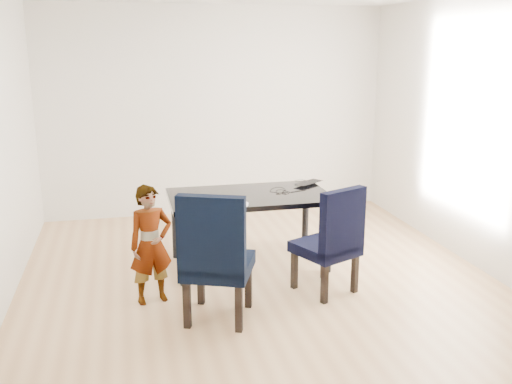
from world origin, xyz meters
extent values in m
cube|color=tan|center=(0.00, 0.00, -0.01)|extent=(4.50, 5.00, 0.01)
cube|color=white|center=(0.00, 2.50, 1.35)|extent=(4.50, 0.01, 2.70)
cube|color=white|center=(0.00, -2.50, 1.35)|extent=(4.50, 0.01, 2.70)
cube|color=white|center=(2.25, 0.00, 1.35)|extent=(0.01, 5.00, 2.70)
cube|color=black|center=(0.00, 0.50, 0.38)|extent=(1.60, 0.90, 0.75)
cube|color=black|center=(-0.50, -0.59, 0.55)|extent=(0.70, 0.71, 1.11)
cube|color=black|center=(0.53, -0.28, 0.50)|extent=(0.64, 0.65, 1.00)
imported|color=#FF5615|center=(-1.02, -0.15, 0.53)|extent=(0.44, 0.35, 1.06)
cylinder|color=silver|center=(-0.23, 0.15, 0.76)|extent=(0.34, 0.34, 0.02)
ellipsoid|color=#C28245|center=(-0.24, 0.16, 0.79)|extent=(0.16, 0.10, 0.06)
imported|color=black|center=(0.68, 0.80, 0.76)|extent=(0.41, 0.37, 0.03)
torus|color=black|center=(0.34, 0.48, 0.75)|extent=(0.15, 0.15, 0.01)
camera|label=1|loc=(-1.19, -4.90, 2.21)|focal=40.00mm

